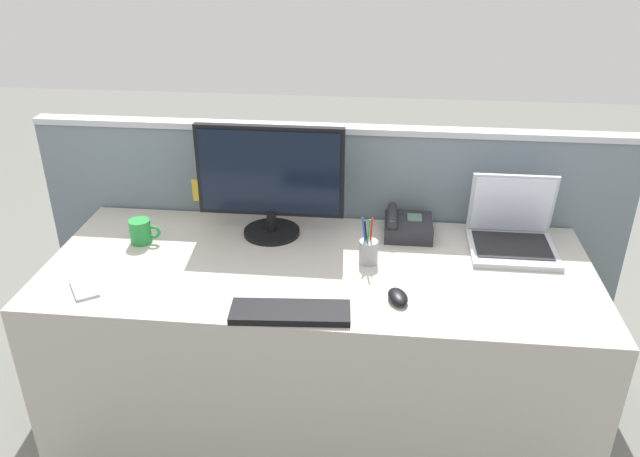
{
  "coord_description": "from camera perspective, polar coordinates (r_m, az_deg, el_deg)",
  "views": [
    {
      "loc": [
        0.21,
        -1.94,
        1.9
      ],
      "look_at": [
        0.0,
        0.05,
        0.88
      ],
      "focal_mm": 35.89,
      "sensor_mm": 36.0,
      "label": 1
    }
  ],
  "objects": [
    {
      "name": "coffee_mug",
      "position": [
        2.48,
        -15.66,
        -0.25
      ],
      "size": [
        0.12,
        0.08,
        0.09
      ],
      "color": "#238438",
      "rests_on": "desk"
    },
    {
      "name": "keyboard_main",
      "position": [
        2.0,
        -2.67,
        -7.47
      ],
      "size": [
        0.38,
        0.15,
        0.02
      ],
      "primitive_type": "cube",
      "rotation": [
        0.0,
        0.0,
        0.07
      ],
      "color": "black",
      "rests_on": "desk"
    },
    {
      "name": "cell_phone_silver_slab",
      "position": [
        2.26,
        -20.25,
        -5.04
      ],
      "size": [
        0.14,
        0.15,
        0.01
      ],
      "primitive_type": "cube",
      "rotation": [
        0.0,
        0.0,
        0.6
      ],
      "color": "#B7BAC1",
      "rests_on": "desk"
    },
    {
      "name": "computer_mouse_right_hand",
      "position": [
        2.07,
        6.96,
        -6.06
      ],
      "size": [
        0.09,
        0.11,
        0.03
      ],
      "primitive_type": "ellipsoid",
      "rotation": [
        0.0,
        0.0,
        0.29
      ],
      "color": "black",
      "rests_on": "desk"
    },
    {
      "name": "cubicle_divider",
      "position": [
        2.73,
        0.82,
        -2.19
      ],
      "size": [
        2.38,
        0.07,
        1.13
      ],
      "color": "slate",
      "rests_on": "ground_plane"
    },
    {
      "name": "pen_cup",
      "position": [
        2.26,
        4.34,
        -2.01
      ],
      "size": [
        0.07,
        0.07,
        0.18
      ],
      "color": "#99999E",
      "rests_on": "desk"
    },
    {
      "name": "ground_plane",
      "position": [
        2.72,
        -0.11,
        -17.18
      ],
      "size": [
        10.0,
        10.0,
        0.0
      ],
      "primitive_type": "plane",
      "color": "slate"
    },
    {
      "name": "desk",
      "position": [
        2.48,
        -0.12,
        -10.88
      ],
      "size": [
        1.93,
        0.78,
        0.76
      ],
      "primitive_type": "cube",
      "color": "#ADA89E",
      "rests_on": "ground_plane"
    },
    {
      "name": "laptop",
      "position": [
        2.46,
        16.75,
        -0.17
      ],
      "size": [
        0.31,
        0.28,
        0.26
      ],
      "color": "#B2B5BC",
      "rests_on": "desk"
    },
    {
      "name": "desktop_monitor",
      "position": [
        2.39,
        -4.47,
        4.52
      ],
      "size": [
        0.55,
        0.22,
        0.43
      ],
      "color": "black",
      "rests_on": "desk"
    },
    {
      "name": "desk_phone",
      "position": [
        2.48,
        7.75,
        0.2
      ],
      "size": [
        0.18,
        0.19,
        0.09
      ],
      "color": "#232328",
      "rests_on": "desk"
    }
  ]
}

